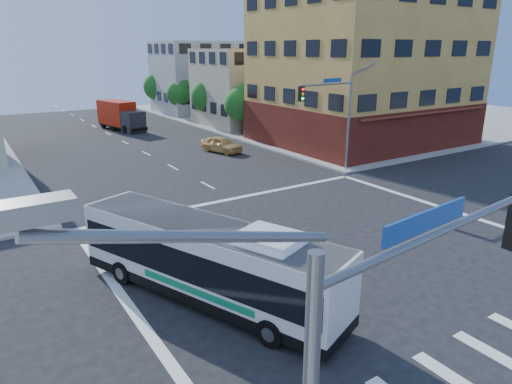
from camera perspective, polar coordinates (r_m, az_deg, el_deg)
ground at (r=21.42m, az=10.22°, el=-7.52°), size 120.00×120.00×0.00m
sidewalk_ne at (r=69.54m, az=11.81°, el=9.74°), size 50.00×50.00×0.15m
corner_building_ne at (r=46.78m, az=13.26°, el=13.24°), size 18.10×15.44×14.00m
building_east_near at (r=57.02m, az=-0.54°, el=12.97°), size 12.06×10.06×9.00m
building_east_far at (r=69.18m, az=-6.99°, el=14.05°), size 12.06×10.06×10.00m
signal_mast_ne at (r=33.66m, az=9.72°, el=10.43°), size 7.91×1.13×8.07m
signal_mast_sw at (r=6.85m, az=17.58°, el=-18.78°), size 7.91×1.01×8.07m
street_tree_a at (r=49.31m, az=-1.76°, el=11.19°), size 3.60×3.60×5.53m
street_tree_b at (r=56.25m, az=-6.10°, el=12.04°), size 3.80×3.80×5.79m
street_tree_c at (r=63.48m, az=-9.47°, el=12.25°), size 3.40×3.40×5.29m
street_tree_d at (r=70.82m, az=-12.19°, el=12.95°), size 4.00×4.00×6.03m
transit_bus at (r=16.93m, az=-6.13°, el=-8.38°), size 6.28×11.08×3.26m
box_truck at (r=55.26m, az=-16.54°, el=9.07°), size 3.70×7.55×3.27m
parked_car at (r=41.57m, az=-4.33°, el=5.96°), size 2.79×4.46×1.42m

